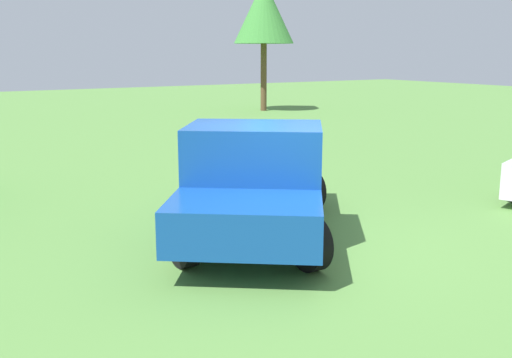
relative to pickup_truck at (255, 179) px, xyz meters
name	(u,v)px	position (x,y,z in m)	size (l,w,h in m)	color
ground_plane	(301,245)	(0.73, 0.37, -0.92)	(80.00, 80.00, 0.00)	#54843D
pickup_truck	(255,179)	(0.00, 0.00, 0.00)	(5.11, 4.51, 1.79)	black
tree_back_left	(264,12)	(-17.29, 11.17, 3.77)	(2.90, 2.90, 6.21)	brown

